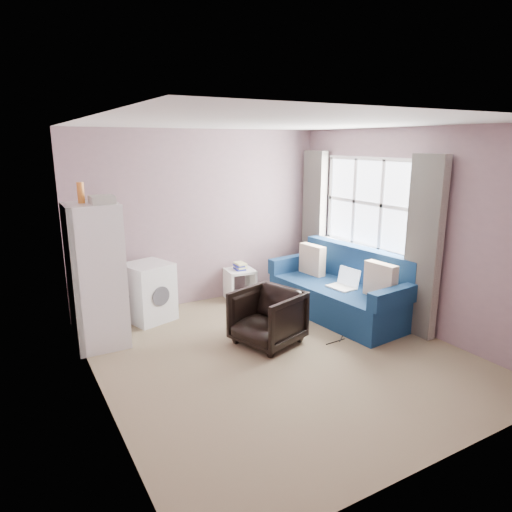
{
  "coord_description": "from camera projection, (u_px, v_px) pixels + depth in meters",
  "views": [
    {
      "loc": [
        -2.56,
        -3.97,
        2.31
      ],
      "look_at": [
        0.05,
        0.6,
        1.0
      ],
      "focal_mm": 32.0,
      "sensor_mm": 36.0,
      "label": 1
    }
  ],
  "objects": [
    {
      "name": "window_dressing",
      "position": [
        361.0,
        232.0,
        6.31
      ],
      "size": [
        0.17,
        2.62,
        2.18
      ],
      "color": "white",
      "rests_on": "ground"
    },
    {
      "name": "room",
      "position": [
        281.0,
        245.0,
        4.85
      ],
      "size": [
        3.84,
        4.24,
        2.54
      ],
      "color": "#827055",
      "rests_on": "ground"
    },
    {
      "name": "side_table",
      "position": [
        240.0,
        282.0,
        6.91
      ],
      "size": [
        0.45,
        0.45,
        0.56
      ],
      "rotation": [
        0.0,
        0.0,
        -0.11
      ],
      "color": "white",
      "rests_on": "ground"
    },
    {
      "name": "armchair",
      "position": [
        267.0,
        315.0,
        5.32
      ],
      "size": [
        0.84,
        0.86,
        0.71
      ],
      "primitive_type": "imported",
      "rotation": [
        0.0,
        0.0,
        -1.25
      ],
      "color": "black",
      "rests_on": "ground"
    },
    {
      "name": "fridge",
      "position": [
        96.0,
        275.0,
        5.18
      ],
      "size": [
        0.6,
        0.58,
        1.9
      ],
      "rotation": [
        0.0,
        0.0,
        -0.01
      ],
      "color": "silver",
      "rests_on": "ground"
    },
    {
      "name": "sofa",
      "position": [
        343.0,
        291.0,
        6.24
      ],
      "size": [
        1.11,
        2.12,
        0.91
      ],
      "rotation": [
        0.0,
        0.0,
        0.09
      ],
      "color": "navy",
      "rests_on": "ground"
    },
    {
      "name": "washing_machine",
      "position": [
        149.0,
        291.0,
        6.04
      ],
      "size": [
        0.69,
        0.69,
        0.78
      ],
      "rotation": [
        0.0,
        0.0,
        0.31
      ],
      "color": "silver",
      "rests_on": "ground"
    },
    {
      "name": "floor_cables",
      "position": [
        339.0,
        339.0,
        5.5
      ],
      "size": [
        0.43,
        0.19,
        0.01
      ],
      "rotation": [
        0.0,
        0.0,
        0.41
      ],
      "color": "black",
      "rests_on": "ground"
    }
  ]
}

